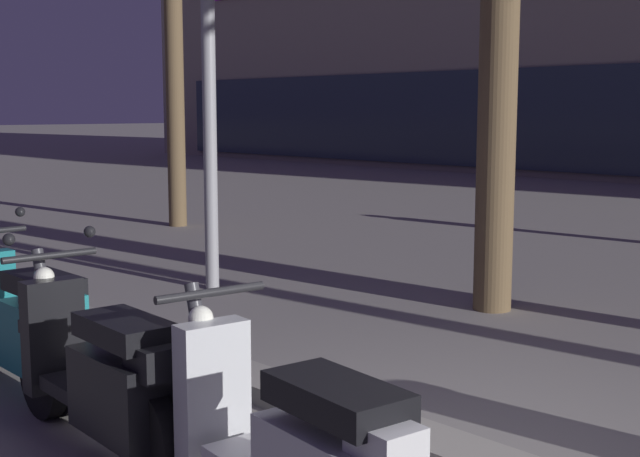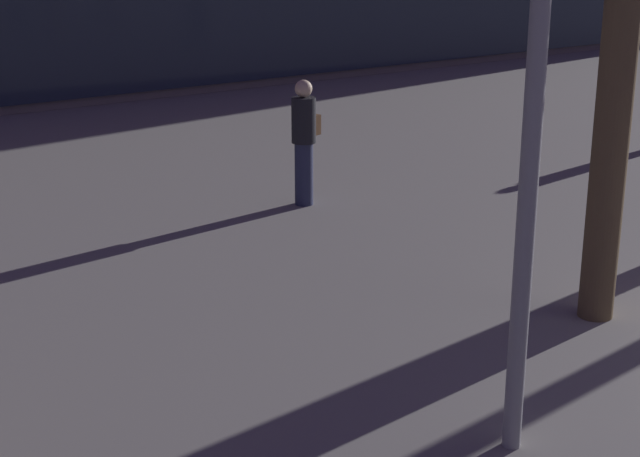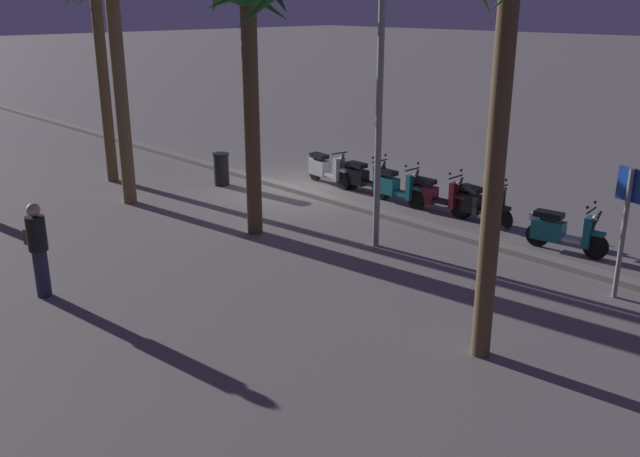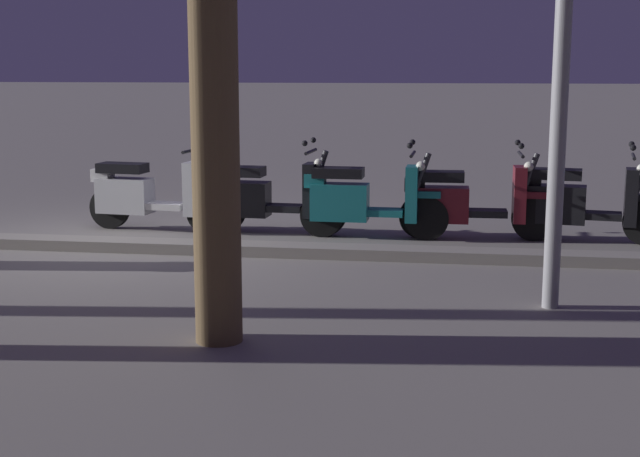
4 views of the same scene
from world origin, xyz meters
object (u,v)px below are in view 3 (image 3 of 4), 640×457
(scooter_teal_last_in_row, at_px, (394,186))
(palm_tree_near_sign, at_px, (249,42))
(scooter_black_tail_end, at_px, (479,204))
(pedestrian_by_palm_tree, at_px, (38,247))
(street_lamp, at_px, (381,36))
(scooter_teal_mid_rear, at_px, (561,231))
(crossing_sign, at_px, (626,218))
(palm_tree_mid_walkway, at_px, (508,37))
(palm_tree_far_corner, at_px, (97,10))
(scooter_maroon_mid_centre, at_px, (434,195))
(palm_tree_by_mall_entrance, at_px, (113,13))
(litter_bin, at_px, (221,169))
(scooter_black_far_back, at_px, (364,177))
(scooter_silver_lead_nearest, at_px, (326,168))

(scooter_teal_last_in_row, xyz_separation_m, palm_tree_near_sign, (0.64, 4.25, 3.85))
(scooter_black_tail_end, xyz_separation_m, pedestrian_by_palm_tree, (3.02, 9.47, 0.49))
(pedestrian_by_palm_tree, relative_size, street_lamp, 0.24)
(scooter_teal_mid_rear, distance_m, scooter_black_tail_end, 2.41)
(crossing_sign, bearing_deg, palm_tree_mid_walkway, 82.36)
(palm_tree_far_corner, xyz_separation_m, pedestrian_by_palm_tree, (-6.92, 5.08, -3.97))
(crossing_sign, xyz_separation_m, palm_tree_mid_walkway, (0.48, 3.59, 3.18))
(scooter_maroon_mid_centre, xyz_separation_m, scooter_teal_last_in_row, (1.21, 0.12, 0.01))
(scooter_black_tail_end, bearing_deg, palm_tree_mid_walkway, 124.17)
(scooter_maroon_mid_centre, relative_size, pedestrian_by_palm_tree, 1.05)
(palm_tree_by_mall_entrance, xyz_separation_m, litter_bin, (-0.21, -2.88, -4.36))
(scooter_maroon_mid_centre, height_order, pedestrian_by_palm_tree, pedestrian_by_palm_tree)
(pedestrian_by_palm_tree, height_order, street_lamp, street_lamp)
(scooter_black_far_back, distance_m, palm_tree_far_corner, 8.78)
(palm_tree_far_corner, bearing_deg, palm_tree_near_sign, 179.83)
(scooter_black_far_back, xyz_separation_m, palm_tree_far_corner, (6.17, 4.38, 4.46))
(scooter_teal_last_in_row, bearing_deg, street_lamp, 123.58)
(scooter_black_tail_end, distance_m, crossing_sign, 4.83)
(scooter_black_tail_end, relative_size, palm_tree_far_corner, 0.27)
(litter_bin, bearing_deg, pedestrian_by_palm_tree, 120.79)
(palm_tree_mid_walkway, bearing_deg, palm_tree_far_corner, -4.94)
(scooter_black_tail_end, distance_m, street_lamp, 5.08)
(palm_tree_mid_walkway, distance_m, litter_bin, 12.24)
(scooter_teal_last_in_row, distance_m, palm_tree_by_mall_entrance, 8.33)
(palm_tree_near_sign, bearing_deg, litter_bin, -26.61)
(scooter_black_tail_end, relative_size, palm_tree_by_mall_entrance, 0.27)
(palm_tree_far_corner, bearing_deg, palm_tree_by_mall_entrance, 161.01)
(scooter_maroon_mid_centre, relative_size, palm_tree_far_corner, 0.29)
(scooter_teal_last_in_row, xyz_separation_m, crossing_sign, (-6.80, 1.82, 1.05))
(crossing_sign, relative_size, pedestrian_by_palm_tree, 1.36)
(palm_tree_mid_walkway, bearing_deg, palm_tree_by_mall_entrance, -1.70)
(scooter_silver_lead_nearest, bearing_deg, scooter_black_tail_end, -179.46)
(palm_tree_near_sign, height_order, pedestrian_by_palm_tree, palm_tree_near_sign)
(scooter_black_far_back, bearing_deg, palm_tree_by_mall_entrance, 54.80)
(scooter_teal_mid_rear, distance_m, litter_bin, 9.80)
(scooter_teal_mid_rear, relative_size, pedestrian_by_palm_tree, 1.00)
(palm_tree_far_corner, bearing_deg, scooter_black_far_back, -144.63)
(litter_bin, bearing_deg, scooter_silver_lead_nearest, -130.48)
(scooter_silver_lead_nearest, relative_size, street_lamp, 0.25)
(scooter_black_far_back, height_order, palm_tree_far_corner, palm_tree_far_corner)
(scooter_maroon_mid_centre, height_order, palm_tree_near_sign, palm_tree_near_sign)
(scooter_teal_last_in_row, relative_size, street_lamp, 0.24)
(scooter_black_far_back, distance_m, litter_bin, 4.20)
(palm_tree_near_sign, xyz_separation_m, street_lamp, (-2.56, -1.35, 0.16))
(scooter_silver_lead_nearest, height_order, crossing_sign, crossing_sign)
(palm_tree_near_sign, bearing_deg, scooter_silver_lead_nearest, -64.35)
(litter_bin, xyz_separation_m, street_lamp, (-6.63, 0.69, 3.98))
(palm_tree_far_corner, bearing_deg, crossing_sign, -170.41)
(scooter_black_tail_end, relative_size, palm_tree_mid_walkway, 0.28)
(scooter_maroon_mid_centre, xyz_separation_m, scooter_black_far_back, (2.45, -0.04, 0.00))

